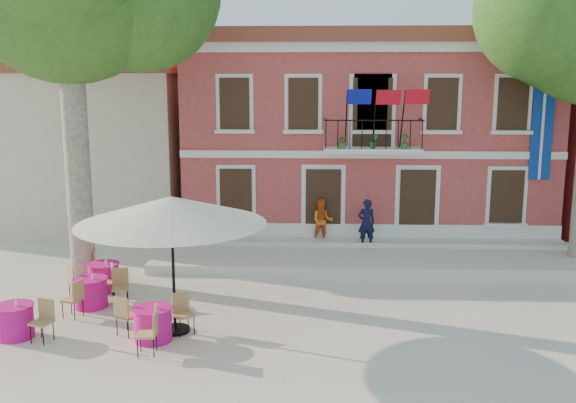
# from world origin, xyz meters

# --- Properties ---
(ground) EXTENTS (90.00, 90.00, 0.00)m
(ground) POSITION_xyz_m (0.00, 0.00, 0.00)
(ground) COLOR beige
(ground) RESTS_ON ground
(main_building) EXTENTS (13.50, 9.59, 7.50)m
(main_building) POSITION_xyz_m (2.00, 9.99, 3.78)
(main_building) COLOR #CA4A49
(main_building) RESTS_ON ground
(neighbor_west) EXTENTS (9.40, 9.40, 6.40)m
(neighbor_west) POSITION_xyz_m (-9.50, 11.00, 3.22)
(neighbor_west) COLOR beige
(neighbor_west) RESTS_ON ground
(terrace) EXTENTS (14.00, 3.40, 0.30)m
(terrace) POSITION_xyz_m (2.00, 4.40, 0.15)
(terrace) COLOR silver
(terrace) RESTS_ON ground
(patio_umbrella) EXTENTS (4.32, 4.32, 3.21)m
(patio_umbrella) POSITION_xyz_m (-3.14, -1.59, 2.89)
(patio_umbrella) COLOR black
(patio_umbrella) RESTS_ON ground
(pedestrian_navy) EXTENTS (0.65, 0.49, 1.62)m
(pedestrian_navy) POSITION_xyz_m (1.83, 5.21, 1.11)
(pedestrian_navy) COLOR black
(pedestrian_navy) RESTS_ON terrace
(pedestrian_orange) EXTENTS (0.76, 0.61, 1.51)m
(pedestrian_orange) POSITION_xyz_m (0.38, 5.70, 1.05)
(pedestrian_orange) COLOR orange
(pedestrian_orange) RESTS_ON terrace
(cafe_table_0) EXTENTS (1.80, 1.81, 0.95)m
(cafe_table_0) POSITION_xyz_m (-5.66, -0.06, 0.43)
(cafe_table_0) COLOR #DC1488
(cafe_table_0) RESTS_ON ground
(cafe_table_1) EXTENTS (1.87, 1.69, 0.95)m
(cafe_table_1) POSITION_xyz_m (-3.52, -2.14, 0.43)
(cafe_table_1) COLOR #DC1488
(cafe_table_1) RESTS_ON ground
(cafe_table_2) EXTENTS (1.96, 0.96, 0.95)m
(cafe_table_2) POSITION_xyz_m (-6.71, -2.09, 0.42)
(cafe_table_2) COLOR #DC1488
(cafe_table_2) RESTS_ON ground
(cafe_table_3) EXTENTS (1.11, 1.94, 0.95)m
(cafe_table_3) POSITION_xyz_m (-5.75, 1.29, 0.42)
(cafe_table_3) COLOR #DC1488
(cafe_table_3) RESTS_ON ground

